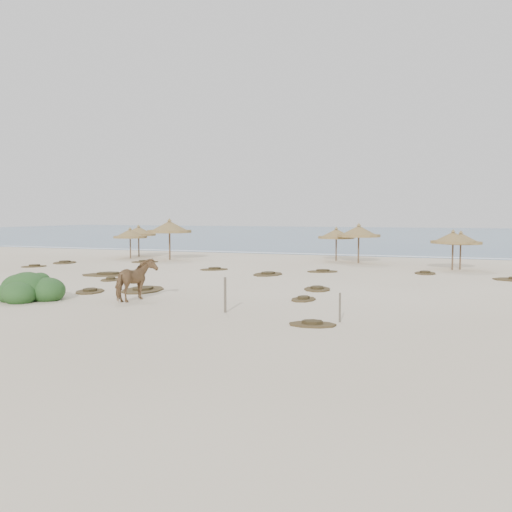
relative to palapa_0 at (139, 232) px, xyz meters
The scene contains 28 objects.
ground 22.60m from the palapa_0, 54.43° to the right, with size 160.00×160.00×0.00m, color beige.
ocean 58.22m from the palapa_0, 77.00° to the left, with size 200.00×100.00×0.01m, color #294F7C.
foam_line 15.32m from the palapa_0, 30.45° to the left, with size 70.00×0.60×0.01m, color white.
palapa_0 is the anchor object (origin of this frame).
palapa_1 1.97m from the palapa_0, 77.12° to the right, with size 3.26×3.26×2.47m.
palapa_2 4.47m from the palapa_0, 26.42° to the right, with size 3.56×3.56×3.18m.
palapa_3 16.16m from the palapa_0, ahead, with size 3.30×3.30×2.56m.
palapa_4 18.00m from the palapa_0, ahead, with size 3.62×3.62×2.87m.
palapa_5 24.58m from the palapa_0, ahead, with size 3.13×3.13×2.56m.
palapa_6 24.99m from the palapa_0, ahead, with size 2.71×2.71×2.48m.
horse 24.18m from the palapa_0, 58.10° to the right, with size 0.91×2.00×1.69m, color brown.
fence_post_near 27.82m from the palapa_0, 51.56° to the right, with size 0.10×0.10×1.27m, color brown.
fence_post_far 30.89m from the palapa_0, 45.81° to the right, with size 0.07×0.07×0.97m, color brown.
bush 23.55m from the palapa_0, 68.68° to the right, with size 2.98×2.63×1.33m.
scrub_1 14.25m from the palapa_0, 64.78° to the right, with size 3.61×3.23×0.16m.
scrub_2 16.85m from the palapa_0, 62.88° to the right, with size 1.24×1.62×0.16m.
scrub_3 17.42m from the palapa_0, 32.84° to the right, with size 1.69×2.47×0.16m.
scrub_4 23.97m from the palapa_0, 37.95° to the right, with size 1.60×2.11×0.16m.
scrub_6 6.05m from the palapa_0, 53.57° to the right, with size 2.34×2.14×0.16m.
scrub_7 18.53m from the palapa_0, 21.54° to the right, with size 2.25×1.97×0.16m.
scrub_8 10.55m from the palapa_0, 98.93° to the right, with size 1.80×1.99×0.16m.
scrub_9 21.20m from the palapa_0, 57.35° to the right, with size 2.26×3.04×0.16m.
scrub_10 23.76m from the palapa_0, 13.65° to the right, with size 1.36×1.97×0.16m.
scrub_11 21.36m from the palapa_0, 63.66° to the right, with size 1.81×2.18×0.16m.
scrub_12 26.29m from the palapa_0, 43.24° to the right, with size 0.98×1.49×0.16m.
scrub_13 13.23m from the palapa_0, 37.04° to the right, with size 2.16×2.10×0.16m.
scrub_14 7.59m from the palapa_0, 103.14° to the right, with size 2.32×2.77×0.16m.
scrub_15 31.05m from the palapa_0, 47.81° to the right, with size 1.67×1.23×0.16m.
Camera 1 is at (12.31, -21.96, 3.54)m, focal length 40.00 mm.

